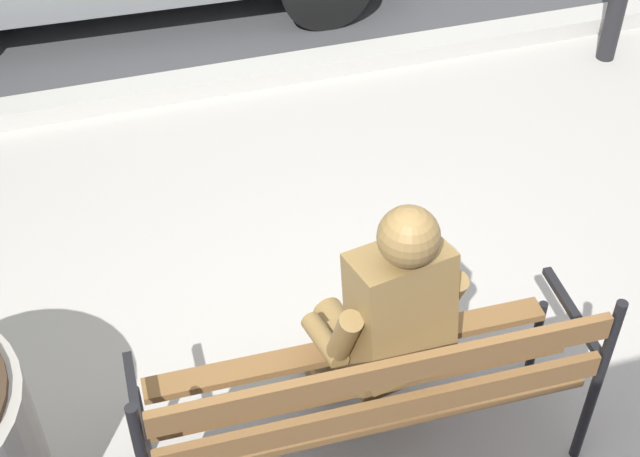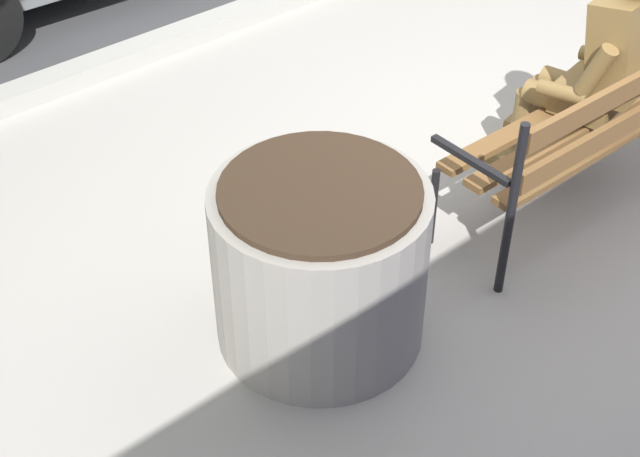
% 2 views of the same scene
% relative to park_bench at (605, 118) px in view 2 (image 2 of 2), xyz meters
% --- Properties ---
extents(ground_plane, '(80.00, 80.00, 0.00)m').
position_rel_park_bench_xyz_m(ground_plane, '(0.05, 0.04, -0.54)').
color(ground_plane, '#ADA8A0').
extents(curb_stone, '(60.00, 0.20, 0.12)m').
position_rel_park_bench_xyz_m(curb_stone, '(0.05, 2.94, -0.48)').
color(curb_stone, '#B2AFA8').
rests_on(curb_stone, ground).
extents(park_bench, '(1.81, 0.57, 0.95)m').
position_rel_park_bench_xyz_m(park_bench, '(0.00, 0.00, 0.00)').
color(park_bench, brown).
rests_on(park_bench, ground).
extents(bronze_statue_seated, '(0.60, 0.84, 1.37)m').
position_rel_park_bench_xyz_m(bronze_statue_seated, '(0.11, 0.21, 0.12)').
color(bronze_statue_seated, olive).
rests_on(bronze_statue_seated, ground).
extents(concrete_planter, '(0.94, 0.94, 0.81)m').
position_rel_park_bench_xyz_m(concrete_planter, '(-1.71, 0.22, -0.14)').
color(concrete_planter, gray).
rests_on(concrete_planter, ground).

